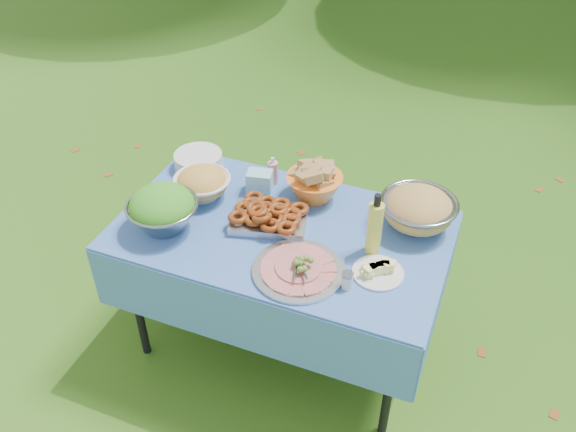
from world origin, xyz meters
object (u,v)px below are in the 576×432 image
object	(u,v)px
plate_stack	(198,161)
oil_bottle	(375,224)
bread_bowl	(314,181)
charcuterie_platter	(298,264)
picnic_table	(282,289)
salad_bowl	(162,209)
pasta_bowl_steel	(418,209)

from	to	relation	value
plate_stack	oil_bottle	xyz separation A→B (m)	(0.99, -0.29, 0.11)
bread_bowl	charcuterie_platter	distance (m)	0.53
picnic_table	plate_stack	distance (m)	0.77
salad_bowl	oil_bottle	distance (m)	0.92
plate_stack	bread_bowl	size ratio (longest dim) A/B	0.91
charcuterie_platter	oil_bottle	xyz separation A→B (m)	(0.25, 0.24, 0.10)
plate_stack	oil_bottle	bearing A→B (deg)	-16.36
picnic_table	plate_stack	bearing A→B (deg)	152.50
bread_bowl	pasta_bowl_steel	distance (m)	0.50
bread_bowl	plate_stack	bearing A→B (deg)	178.44
pasta_bowl_steel	oil_bottle	xyz separation A→B (m)	(-0.14, -0.24, 0.06)
salad_bowl	oil_bottle	bearing A→B (deg)	11.93
bread_bowl	charcuterie_platter	xyz separation A→B (m)	(0.12, -0.51, -0.05)
plate_stack	pasta_bowl_steel	world-z (taller)	pasta_bowl_steel
salad_bowl	pasta_bowl_steel	size ratio (longest dim) A/B	0.92
plate_stack	oil_bottle	distance (m)	1.04
picnic_table	bread_bowl	size ratio (longest dim) A/B	5.47
plate_stack	oil_bottle	world-z (taller)	oil_bottle
salad_bowl	bread_bowl	distance (m)	0.71
picnic_table	pasta_bowl_steel	bearing A→B (deg)	24.48
picnic_table	plate_stack	xyz separation A→B (m)	(-0.57, 0.30, 0.42)
bread_bowl	oil_bottle	world-z (taller)	oil_bottle
picnic_table	plate_stack	size ratio (longest dim) A/B	6.02
picnic_table	salad_bowl	size ratio (longest dim) A/B	4.67
pasta_bowl_steel	oil_bottle	distance (m)	0.28
picnic_table	salad_bowl	bearing A→B (deg)	-159.51
picnic_table	bread_bowl	world-z (taller)	bread_bowl
plate_stack	charcuterie_platter	distance (m)	0.91
charcuterie_platter	plate_stack	bearing A→B (deg)	144.61
salad_bowl	charcuterie_platter	bearing A→B (deg)	-4.13
bread_bowl	oil_bottle	size ratio (longest dim) A/B	0.91
pasta_bowl_steel	oil_bottle	bearing A→B (deg)	-119.38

